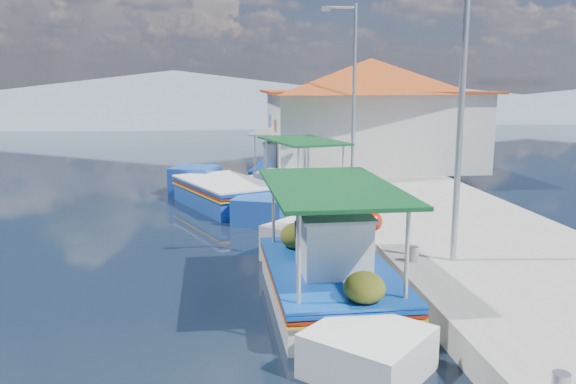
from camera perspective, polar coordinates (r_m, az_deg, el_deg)
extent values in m
plane|color=black|center=(9.35, -7.04, -14.21)|extent=(160.00, 160.00, 0.00)
cube|color=#ACA9A1|center=(16.01, 14.79, -2.92)|extent=(5.00, 44.00, 0.50)
cylinder|color=#A5A8AD|center=(11.57, 12.25, -5.99)|extent=(0.20, 0.20, 0.30)
cylinder|color=#A5A8AD|center=(17.20, 5.91, -0.32)|extent=(0.20, 0.20, 0.30)
cylinder|color=#A5A8AD|center=(23.01, 2.74, 2.53)|extent=(0.20, 0.20, 0.30)
cube|color=white|center=(10.64, 4.08, -9.80)|extent=(2.14, 4.10, 0.89)
cube|color=white|center=(13.13, 2.21, -5.25)|extent=(2.09, 2.09, 0.98)
cube|color=white|center=(8.29, 7.05, -16.05)|extent=(2.03, 2.03, 0.84)
cube|color=#0D48B1|center=(10.50, 4.11, -7.70)|extent=(2.21, 4.22, 0.06)
cube|color=#9E200D|center=(10.52, 4.10, -8.08)|extent=(2.21, 4.22, 0.05)
cube|color=yellow|center=(10.55, 4.10, -8.42)|extent=(2.21, 4.22, 0.04)
cube|color=#0D48B1|center=(10.48, 4.11, -7.36)|extent=(2.23, 4.18, 0.05)
cube|color=brown|center=(10.49, 4.11, -7.50)|extent=(1.98, 4.01, 0.05)
cube|color=white|center=(10.07, 4.40, -5.23)|extent=(1.16, 1.24, 1.03)
cube|color=silver|center=(9.94, 4.45, -2.27)|extent=(1.26, 1.33, 0.06)
cylinder|color=beige|center=(11.83, -1.09, -1.62)|extent=(0.07, 0.07, 1.49)
cylinder|color=beige|center=(12.06, 6.72, -1.46)|extent=(0.07, 0.07, 1.49)
cylinder|color=beige|center=(8.55, 0.54, -6.49)|extent=(0.07, 0.07, 1.49)
cylinder|color=beige|center=(8.86, 11.24, -6.08)|extent=(0.07, 0.07, 1.49)
cube|color=#0E461F|center=(10.12, 4.22, 0.55)|extent=(2.25, 4.10, 0.07)
ellipsoid|color=#414D14|center=(11.60, 1.27, -4.31)|extent=(0.71, 0.78, 0.53)
ellipsoid|color=#414D14|center=(12.15, 4.09, -3.85)|extent=(0.60, 0.66, 0.45)
ellipsoid|color=#414D14|center=(8.89, 7.09, -9.36)|extent=(0.63, 0.70, 0.48)
sphere|color=red|center=(11.01, 8.50, -2.93)|extent=(0.37, 0.37, 0.37)
cube|color=white|center=(18.80, 1.42, -0.71)|extent=(2.65, 3.76, 0.87)
cube|color=white|center=(21.01, 2.21, 0.81)|extent=(1.80, 1.80, 0.96)
cube|color=white|center=(16.65, 0.46, -2.21)|extent=(1.75, 1.75, 0.82)
cube|color=#0D48B1|center=(18.72, 1.43, 0.50)|extent=(2.73, 3.87, 0.05)
cube|color=#9E200D|center=(18.73, 1.43, 0.28)|extent=(2.73, 3.87, 0.05)
cube|color=yellow|center=(18.75, 1.43, 0.09)|extent=(2.73, 3.87, 0.04)
cube|color=#1C4AAC|center=(18.71, 1.43, 0.69)|extent=(2.74, 3.85, 0.05)
cube|color=brown|center=(18.72, 1.43, 0.61)|extent=(2.49, 3.66, 0.05)
cylinder|color=beige|center=(20.10, -0.12, 3.43)|extent=(0.06, 0.06, 1.46)
cylinder|color=beige|center=(19.94, 4.05, 3.34)|extent=(0.06, 0.06, 1.46)
cylinder|color=beige|center=(17.31, -1.56, 2.23)|extent=(0.06, 0.06, 1.46)
cylinder|color=beige|center=(17.12, 3.27, 2.12)|extent=(0.06, 0.06, 1.46)
cube|color=#0E461F|center=(18.51, 1.45, 5.07)|extent=(2.74, 3.79, 0.06)
cube|color=#1C4AAC|center=(18.66, -6.19, -0.71)|extent=(3.44, 4.36, 1.08)
cube|color=#1C4AAC|center=(20.98, -3.35, 0.99)|extent=(1.89, 1.89, 1.19)
cube|color=#1C4AAC|center=(16.45, -9.71, -2.35)|extent=(1.84, 1.84, 1.02)
cube|color=#0D48B1|center=(18.56, -6.22, 0.80)|extent=(3.54, 4.49, 0.07)
cube|color=#9E200D|center=(18.58, -6.22, 0.52)|extent=(3.54, 4.49, 0.06)
cube|color=yellow|center=(18.59, -6.21, 0.28)|extent=(3.54, 4.49, 0.05)
cube|color=white|center=(18.55, -6.23, 1.04)|extent=(3.55, 4.46, 0.06)
cube|color=brown|center=(18.56, -6.22, 0.94)|extent=(3.26, 4.22, 0.06)
cube|color=white|center=(23.37, -0.90, 1.53)|extent=(2.53, 3.81, 0.83)
cube|color=white|center=(25.57, -2.51, 2.55)|extent=(1.82, 1.82, 0.91)
cube|color=white|center=(21.26, 0.96, 0.61)|extent=(1.77, 1.77, 0.78)
cube|color=#0D48B1|center=(23.32, -0.91, 2.46)|extent=(2.61, 3.93, 0.05)
cube|color=#9E200D|center=(23.33, -0.91, 2.29)|extent=(2.61, 3.93, 0.04)
cube|color=yellow|center=(23.33, -0.91, 2.14)|extent=(2.61, 3.93, 0.03)
cube|color=#0D48B1|center=(23.31, -0.91, 2.61)|extent=(2.62, 3.89, 0.04)
cube|color=brown|center=(23.31, -0.91, 2.54)|extent=(2.37, 3.71, 0.04)
cube|color=white|center=(23.00, -0.71, 3.63)|extent=(1.22, 1.32, 0.96)
cube|color=silver|center=(22.95, -0.71, 4.86)|extent=(1.33, 1.42, 0.05)
cylinder|color=beige|center=(24.42, -3.61, 4.54)|extent=(0.06, 0.06, 1.39)
cylinder|color=beige|center=(24.84, -0.35, 4.67)|extent=(0.06, 0.06, 1.39)
cylinder|color=beige|center=(21.61, -1.56, 3.75)|extent=(0.06, 0.06, 1.39)
cylinder|color=beige|center=(22.08, 2.07, 3.90)|extent=(0.06, 0.06, 1.39)
cube|color=silver|center=(23.15, -0.92, 5.95)|extent=(2.62, 3.83, 0.06)
cube|color=silver|center=(24.33, 8.02, 6.08)|extent=(8.00, 6.00, 3.00)
cube|color=#A65117|center=(24.25, 8.11, 9.73)|extent=(8.64, 6.48, 0.10)
pyramid|color=#A65117|center=(24.25, 8.16, 11.27)|extent=(10.49, 10.49, 1.40)
cube|color=brown|center=(22.71, -1.19, 4.59)|extent=(0.06, 1.00, 2.00)
cube|color=#0D48B1|center=(25.14, -1.72, 6.56)|extent=(0.06, 1.20, 0.90)
cylinder|color=#A5A8AD|center=(11.39, 16.68, 8.12)|extent=(0.12, 0.12, 6.00)
cylinder|color=#A5A8AD|center=(19.99, 6.50, 9.44)|extent=(0.12, 0.12, 6.00)
cylinder|color=#A5A8AD|center=(20.02, 5.21, 17.63)|extent=(1.00, 0.08, 0.08)
cube|color=#A5A8AD|center=(19.93, 3.73, 17.54)|extent=(0.30, 0.14, 0.14)
cone|color=slate|center=(64.71, -11.14, 9.23)|extent=(96.00, 96.00, 5.50)
cone|color=slate|center=(69.14, 14.80, 8.46)|extent=(76.80, 76.80, 3.80)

